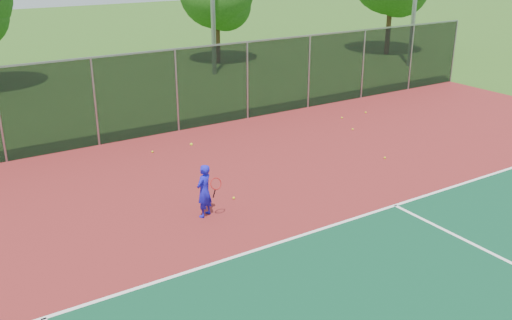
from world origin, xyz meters
The scene contains 10 objects.
ground centered at (0.00, 0.00, 0.00)m, with size 120.00×120.00×0.00m, color #2B5518.
court_apron centered at (0.00, 2.00, 0.01)m, with size 30.00×20.00×0.02m, color maroon.
fence_back centered at (0.00, 12.00, 1.56)m, with size 30.00×0.06×3.03m.
tennis_player centered at (-2.50, 5.17, 0.72)m, with size 0.60×0.68×1.97m.
practice_ball_0 centered at (6.11, 9.92, 0.06)m, with size 0.07×0.07×0.07m, color #D0CF18.
practice_ball_1 centered at (5.46, 8.55, 0.06)m, with size 0.07×0.07×0.07m, color #D0CF18.
practice_ball_3 centered at (-1.37, 5.65, 0.06)m, with size 0.07×0.07×0.07m, color #D0CF18.
practice_ball_4 centered at (-1.78, 10.27, 0.06)m, with size 0.07×0.07×0.07m, color #D0CF18.
practice_ball_5 centered at (7.42, 9.98, 0.06)m, with size 0.07×0.07×0.07m, color #D0CF18.
practice_ball_7 centered at (4.30, 5.71, 0.06)m, with size 0.07×0.07×0.07m, color #D0CF18.
Camera 1 is at (-8.42, -6.50, 6.47)m, focal length 40.00 mm.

